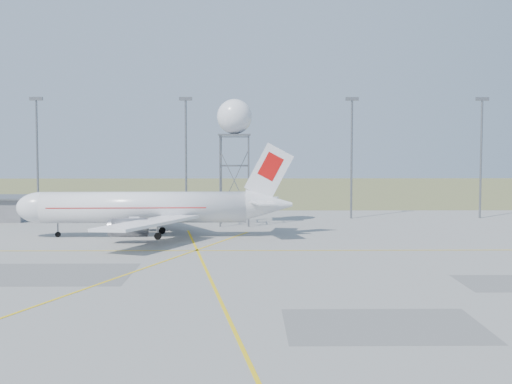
{
  "coord_description": "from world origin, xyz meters",
  "views": [
    {
      "loc": [
        0.39,
        -54.29,
        12.91
      ],
      "look_at": [
        1.51,
        40.0,
        6.32
      ],
      "focal_mm": 50.0,
      "sensor_mm": 36.0,
      "label": 1
    }
  ],
  "objects": [
    {
      "name": "ground",
      "position": [
        0.0,
        0.0,
        0.0
      ],
      "size": [
        400.0,
        400.0,
        0.0
      ],
      "primitive_type": "plane",
      "color": "#9B9B96",
      "rests_on": "ground"
    },
    {
      "name": "grass_strip",
      "position": [
        0.0,
        140.0,
        0.01
      ],
      "size": [
        400.0,
        120.0,
        0.03
      ],
      "primitive_type": "cube",
      "color": "olive",
      "rests_on": "ground"
    },
    {
      "name": "mast_a",
      "position": [
        -35.0,
        66.0,
        12.07
      ],
      "size": [
        2.2,
        0.5,
        20.5
      ],
      "color": "slate",
      "rests_on": "ground"
    },
    {
      "name": "mast_b",
      "position": [
        -10.0,
        66.0,
        12.07
      ],
      "size": [
        2.2,
        0.5,
        20.5
      ],
      "color": "slate",
      "rests_on": "ground"
    },
    {
      "name": "mast_c",
      "position": [
        18.0,
        66.0,
        12.07
      ],
      "size": [
        2.2,
        0.5,
        20.5
      ],
      "color": "slate",
      "rests_on": "ground"
    },
    {
      "name": "mast_d",
      "position": [
        40.0,
        66.0,
        12.07
      ],
      "size": [
        2.2,
        0.5,
        20.5
      ],
      "color": "slate",
      "rests_on": "ground"
    },
    {
      "name": "airliner_main",
      "position": [
        -13.09,
        42.65,
        3.94
      ],
      "size": [
        37.81,
        36.78,
        12.87
      ],
      "rotation": [
        0.0,
        0.0,
        3.17
      ],
      "color": "white",
      "rests_on": "ground"
    },
    {
      "name": "radar_tower",
      "position": [
        -1.62,
        56.2,
        10.99
      ],
      "size": [
        5.41,
        5.41,
        19.59
      ],
      "color": "slate",
      "rests_on": "ground"
    }
  ]
}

